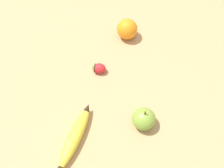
% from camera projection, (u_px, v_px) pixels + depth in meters
% --- Properties ---
extents(ground_plane, '(3.00, 3.00, 0.00)m').
position_uv_depth(ground_plane, '(102.00, 111.00, 0.81)').
color(ground_plane, tan).
extents(banana, '(0.17, 0.16, 0.04)m').
position_uv_depth(banana, '(75.00, 136.00, 0.75)').
color(banana, yellow).
rests_on(banana, ground_plane).
extents(orange, '(0.07, 0.07, 0.07)m').
position_uv_depth(orange, '(127.00, 29.00, 0.95)').
color(orange, orange).
rests_on(orange, ground_plane).
extents(strawberry, '(0.06, 0.05, 0.03)m').
position_uv_depth(strawberry, '(98.00, 68.00, 0.88)').
color(strawberry, red).
rests_on(strawberry, ground_plane).
extents(apple, '(0.07, 0.07, 0.08)m').
position_uv_depth(apple, '(144.00, 119.00, 0.76)').
color(apple, olive).
rests_on(apple, ground_plane).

